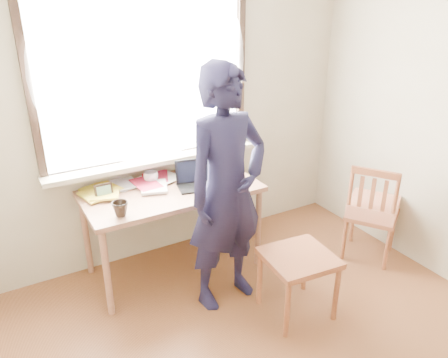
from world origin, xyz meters
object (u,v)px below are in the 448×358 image
laptop (195,180)px  mug_dark (120,209)px  work_chair (299,264)px  desk (172,198)px  mug_white (151,177)px  person (227,191)px  side_chair (373,209)px

laptop → mug_dark: laptop is taller
laptop → work_chair: size_ratio=0.66×
laptop → work_chair: (0.36, -0.94, -0.40)m
desk → mug_white: bearing=114.1°
mug_white → person: size_ratio=0.07×
laptop → mug_dark: (-0.70, -0.21, 0.00)m
desk → laptop: laptop is taller
mug_white → desk: bearing=-65.9°
laptop → person: (0.00, -0.51, 0.11)m
laptop → side_chair: laptop is taller
mug_white → side_chair: 1.96m
mug_white → mug_dark: bearing=-132.0°
laptop → desk: bearing=169.8°
desk → person: (0.21, -0.55, 0.24)m
laptop → mug_dark: bearing=-163.6°
desk → work_chair: size_ratio=2.72×
laptop → mug_white: laptop is taller
desk → person: person is taller
side_chair → laptop: bearing=154.9°
mug_dark → work_chair: mug_dark is taller
work_chair → side_chair: (1.05, 0.28, 0.06)m
desk → laptop: bearing=-10.2°
mug_white → side_chair: (1.71, -0.91, -0.33)m
mug_white → laptop: bearing=-39.6°
laptop → mug_white: 0.38m
person → laptop: bearing=82.7°
desk → work_chair: desk is taller
person → desk: bearing=103.0°
desk → person: 0.63m
mug_dark → side_chair: side_chair is taller
mug_white → side_chair: side_chair is taller
side_chair → person: size_ratio=0.50×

